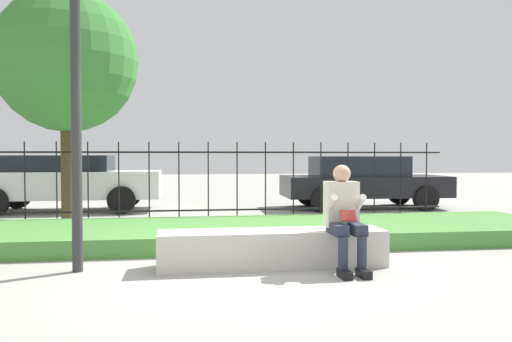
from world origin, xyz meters
TOP-DOWN VIEW (x-y plane):
  - ground_plane at (0.00, 0.00)m, footprint 60.00×60.00m
  - stone_bench at (0.34, 0.00)m, footprint 2.76×0.57m
  - person_seated_reader at (1.14, -0.32)m, footprint 0.42×0.73m
  - grass_berm at (0.00, 1.89)m, footprint 10.74×2.38m
  - iron_fence at (0.00, 3.46)m, footprint 8.74×0.03m
  - car_parked_left at (-3.59, 6.68)m, footprint 4.48×1.85m
  - car_parked_right at (3.82, 6.35)m, footprint 4.19×1.89m
  - street_lamp at (-1.95, 0.06)m, footprint 0.28×0.28m
  - tree_behind_fence at (-3.02, 4.39)m, footprint 2.78×2.78m

SIDE VIEW (x-z plane):
  - ground_plane at x=0.00m, z-range 0.00..0.00m
  - grass_berm at x=0.00m, z-range 0.00..0.26m
  - stone_bench at x=0.34m, z-range -0.02..0.42m
  - person_seated_reader at x=1.14m, z-range 0.05..1.30m
  - car_parked_right at x=3.82m, z-range 0.04..1.37m
  - car_parked_left at x=-3.59m, z-range 0.06..1.42m
  - iron_fence at x=0.00m, z-range 0.04..1.64m
  - street_lamp at x=-1.95m, z-range 0.48..5.09m
  - tree_behind_fence at x=-3.02m, z-range 0.90..5.50m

